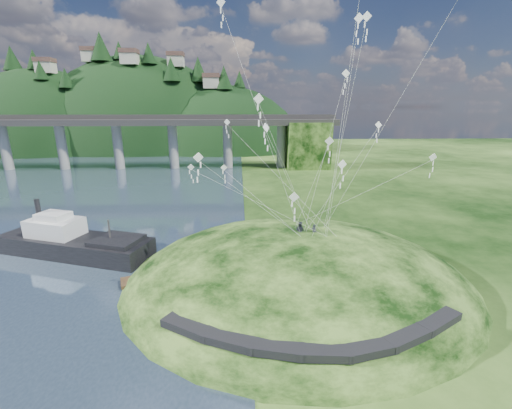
{
  "coord_description": "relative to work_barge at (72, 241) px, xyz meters",
  "views": [
    {
      "loc": [
        2.25,
        -29.36,
        17.12
      ],
      "look_at": [
        4.0,
        6.0,
        7.0
      ],
      "focal_mm": 24.0,
      "sensor_mm": 36.0,
      "label": 1
    }
  ],
  "objects": [
    {
      "name": "kite_swarm",
      "position": [
        25.54,
        -8.79,
        16.03
      ],
      "size": [
        20.99,
        17.78,
        19.08
      ],
      "color": "white",
      "rests_on": "ground"
    },
    {
      "name": "wooden_dock",
      "position": [
        14.34,
        -6.1,
        -1.24
      ],
      "size": [
        12.87,
        6.41,
        0.93
      ],
      "color": "#3E2A19",
      "rests_on": "ground"
    },
    {
      "name": "kite_flyers",
      "position": [
        26.43,
        -6.66,
        4.26
      ],
      "size": [
        2.32,
        1.24,
        1.95
      ],
      "color": "#292C37",
      "rests_on": "ground"
    },
    {
      "name": "work_barge",
      "position": [
        0.0,
        0.0,
        0.0
      ],
      "size": [
        19.42,
        10.8,
        6.57
      ],
      "color": "black",
      "rests_on": "ground"
    },
    {
      "name": "grass_hill",
      "position": [
        25.81,
        -7.75,
        -3.15
      ],
      "size": [
        36.0,
        32.0,
        13.0
      ],
      "color": "black",
      "rests_on": "ground"
    },
    {
      "name": "footpath",
      "position": [
        25.27,
        -19.49,
        0.44
      ],
      "size": [
        22.29,
        5.84,
        0.83
      ],
      "color": "black",
      "rests_on": "ground"
    },
    {
      "name": "far_ridge",
      "position": [
        -25.77,
        112.42,
        -9.08
      ],
      "size": [
        153.0,
        70.0,
        94.5
      ],
      "color": "black",
      "rests_on": "ground"
    },
    {
      "name": "bridge",
      "position": [
        -8.65,
        60.32,
        8.06
      ],
      "size": [
        160.0,
        11.0,
        15.0
      ],
      "color": "#2D2B2B",
      "rests_on": "ground"
    },
    {
      "name": "ground",
      "position": [
        17.81,
        -9.75,
        -1.65
      ],
      "size": [
        320.0,
        320.0,
        0.0
      ],
      "primitive_type": "plane",
      "color": "black",
      "rests_on": "ground"
    }
  ]
}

